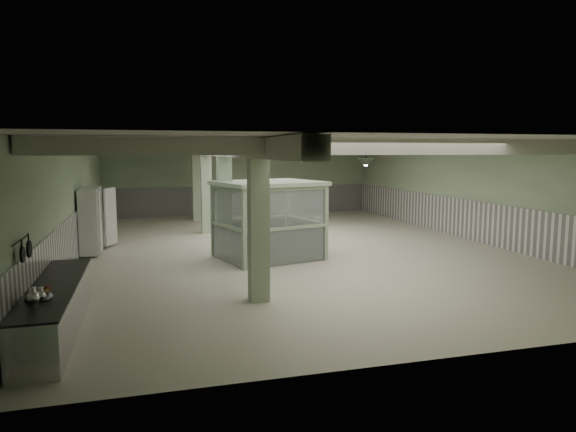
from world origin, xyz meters
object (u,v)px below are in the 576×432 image
object	(u,v)px
guard_booth	(268,206)
walkin_cooler	(92,221)
prep_counter	(56,308)
filing_cabinet	(318,235)

from	to	relation	value
guard_booth	walkin_cooler	bearing A→B (deg)	139.90
guard_booth	prep_counter	bearing A→B (deg)	-149.10
prep_counter	filing_cabinet	distance (m)	9.30
walkin_cooler	prep_counter	bearing A→B (deg)	-89.40
guard_booth	filing_cabinet	bearing A→B (deg)	0.80
guard_booth	filing_cabinet	size ratio (longest dim) A/B	3.04
walkin_cooler	guard_booth	xyz separation A→B (m)	(5.40, -2.55, 0.62)
prep_counter	filing_cabinet	bearing A→B (deg)	39.86
walkin_cooler	guard_booth	bearing A→B (deg)	-25.29
walkin_cooler	filing_cabinet	bearing A→B (deg)	-15.82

